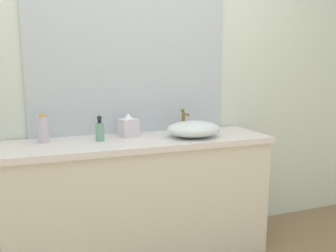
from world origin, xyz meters
TOP-DOWN VIEW (x-y plane):
  - bathroom_wall_rear at (0.00, 0.73)m, footprint 6.00×0.06m
  - vanity_counter at (0.01, 0.43)m, footprint 1.73×0.51m
  - wall_mirror_panel at (0.01, 0.69)m, footprint 1.42×0.01m
  - sink_basin at (0.35, 0.39)m, footprint 0.37×0.31m
  - faucet at (0.35, 0.56)m, footprint 0.03×0.12m
  - soap_dispenser at (-0.26, 0.47)m, footprint 0.05×0.05m
  - lotion_bottle at (-0.60, 0.54)m, footprint 0.07×0.07m
  - tissue_box at (-0.06, 0.54)m, footprint 0.13×0.13m

SIDE VIEW (x-z plane):
  - vanity_counter at x=0.01m, z-range 0.00..0.86m
  - sink_basin at x=0.35m, z-range 0.86..0.96m
  - soap_dispenser at x=-0.26m, z-range 0.84..1.01m
  - tissue_box at x=-0.06m, z-range 0.84..1.01m
  - lotion_bottle at x=-0.60m, z-range 0.85..1.03m
  - faucet at x=0.35m, z-range 0.87..1.05m
  - bathroom_wall_rear at x=0.00m, z-range 0.00..2.60m
  - wall_mirror_panel at x=0.01m, z-range 0.86..2.03m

